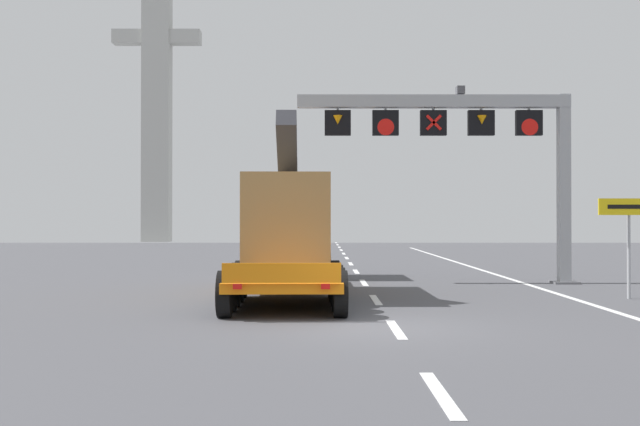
# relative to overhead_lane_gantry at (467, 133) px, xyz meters

# --- Properties ---
(ground) EXTENTS (112.00, 112.00, 0.00)m
(ground) POSITION_rel_overhead_lane_gantry_xyz_m (-4.24, -10.57, -5.41)
(ground) COLOR #4C4C51
(lane_markings) EXTENTS (0.20, 64.16, 0.01)m
(lane_markings) POSITION_rel_overhead_lane_gantry_xyz_m (-3.77, 14.21, -5.40)
(lane_markings) COLOR silver
(lane_markings) RESTS_ON ground
(edge_line_right) EXTENTS (0.20, 63.00, 0.01)m
(edge_line_right) POSITION_rel_overhead_lane_gantry_xyz_m (1.96, 1.43, -5.40)
(edge_line_right) COLOR silver
(edge_line_right) RESTS_ON ground
(overhead_lane_gantry) EXTENTS (10.01, 0.90, 7.06)m
(overhead_lane_gantry) POSITION_rel_overhead_lane_gantry_xyz_m (0.00, 0.00, 0.00)
(overhead_lane_gantry) COLOR #9EA0A5
(overhead_lane_gantry) RESTS_ON ground
(heavy_haul_truck_orange) EXTENTS (3.21, 14.10, 5.30)m
(heavy_haul_truck_orange) POSITION_rel_overhead_lane_gantry_xyz_m (-6.35, -1.71, -3.42)
(heavy_haul_truck_orange) COLOR orange
(heavy_haul_truck_orange) RESTS_ON ground
(exit_sign_yellow) EXTENTS (1.78, 0.15, 2.90)m
(exit_sign_yellow) POSITION_rel_overhead_lane_gantry_xyz_m (3.57, -5.11, -3.18)
(exit_sign_yellow) COLOR #9EA0A5
(exit_sign_yellow) RESTS_ON ground
(bridge_pylon_distant) EXTENTS (9.00, 2.00, 33.97)m
(bridge_pylon_distant) POSITION_rel_overhead_lane_gantry_xyz_m (-22.16, 49.03, 11.97)
(bridge_pylon_distant) COLOR #B7B7B2
(bridge_pylon_distant) RESTS_ON ground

